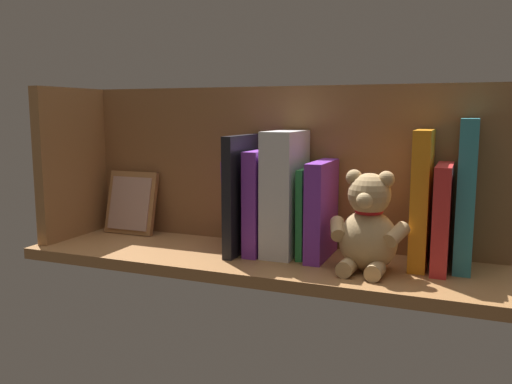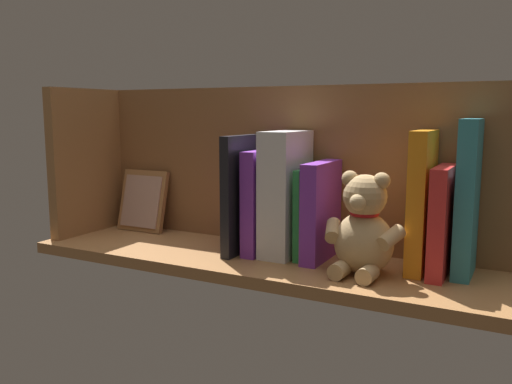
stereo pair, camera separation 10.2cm
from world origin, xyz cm
name	(u,v)px [view 1 (the left image)]	position (x,y,z in cm)	size (l,w,h in cm)	color
ground_plane	(256,260)	(0.00, 0.00, -1.10)	(91.93, 26.45, 2.20)	#9E6B3D
shelf_back_panel	(275,166)	(0.00, -10.97, 16.40)	(91.93, 1.50, 32.81)	brown
shelf_side_divider	(72,163)	(43.96, 0.00, 16.40)	(2.40, 20.45, 32.81)	#9E6B3D
book_0	(466,195)	(-37.53, -4.64, 13.26)	(2.97, 10.37, 26.52)	teal
book_1	(442,217)	(-33.88, -3.30, 9.33)	(2.73, 13.06, 18.65)	red
book_2	(422,199)	(-30.23, -3.99, 12.27)	(2.98, 11.66, 24.54)	orange
teddy_bear	(368,227)	(-22.05, 2.66, 7.81)	(14.38, 11.71, 17.74)	tan
book_3	(322,210)	(-12.26, -2.95, 9.24)	(3.15, 13.75, 18.48)	purple
book_4	(308,211)	(-9.26, -3.84, 8.55)	(1.27, 11.96, 17.09)	green
dictionary_thick_white	(285,193)	(-4.83, -3.12, 12.01)	(5.98, 13.20, 24.03)	white
book_5	(260,201)	(0.37, -2.96, 10.14)	(2.84, 13.73, 20.28)	purple
book_6	(243,194)	(3.55, -1.91, 11.58)	(1.92, 15.82, 23.17)	black
book_7	(237,204)	(6.05, -4.38, 9.02)	(1.48, 10.89, 18.04)	purple
picture_frame_leaning	(131,203)	(33.73, -7.07, 6.96)	(12.34, 4.83, 14.23)	#9E6B3D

